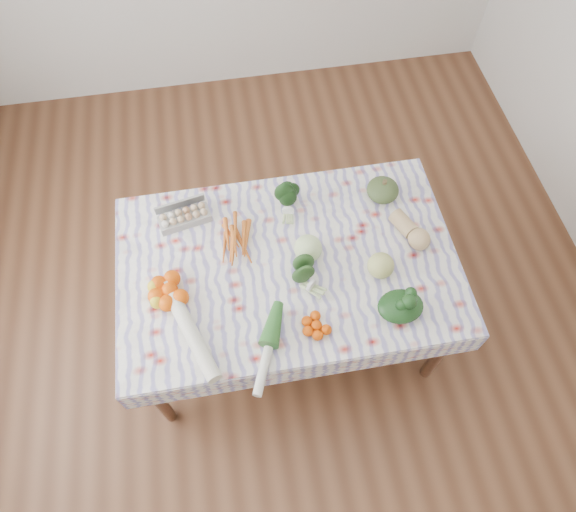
% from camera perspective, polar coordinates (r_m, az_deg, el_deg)
% --- Properties ---
extents(ground, '(4.50, 4.50, 0.00)m').
position_cam_1_polar(ground, '(3.18, -0.00, -7.52)').
color(ground, '#56311D').
rests_on(ground, ground).
extents(dining_table, '(1.60, 1.00, 0.75)m').
position_cam_1_polar(dining_table, '(2.57, -0.00, -1.60)').
color(dining_table, brown).
rests_on(dining_table, ground).
extents(tablecloth, '(1.66, 1.06, 0.01)m').
position_cam_1_polar(tablecloth, '(2.51, -0.00, -0.74)').
color(tablecloth, white).
rests_on(tablecloth, dining_table).
extents(egg_carton, '(0.28, 0.16, 0.07)m').
position_cam_1_polar(egg_carton, '(2.65, -11.43, 4.20)').
color(egg_carton, '#A4A39F').
rests_on(egg_carton, tablecloth).
extents(carrot_bunch, '(0.29, 0.27, 0.04)m').
position_cam_1_polar(carrot_bunch, '(2.55, -5.97, 1.69)').
color(carrot_bunch, '#C9611F').
rests_on(carrot_bunch, tablecloth).
extents(kale_bunch, '(0.19, 0.18, 0.14)m').
position_cam_1_polar(kale_bunch, '(2.62, 0.07, 6.32)').
color(kale_bunch, '#153411').
rests_on(kale_bunch, tablecloth).
extents(kabocha_squash, '(0.21, 0.21, 0.11)m').
position_cam_1_polar(kabocha_squash, '(2.72, 10.48, 7.23)').
color(kabocha_squash, '#3F5329').
rests_on(kabocha_squash, tablecloth).
extents(cabbage, '(0.16, 0.16, 0.14)m').
position_cam_1_polar(cabbage, '(2.46, 2.24, 0.86)').
color(cabbage, '#BFDC90').
rests_on(cabbage, tablecloth).
extents(butternut_squash, '(0.19, 0.26, 0.11)m').
position_cam_1_polar(butternut_squash, '(2.61, 13.50, 2.88)').
color(butternut_squash, tan).
rests_on(butternut_squash, tablecloth).
extents(orange_cluster, '(0.32, 0.32, 0.08)m').
position_cam_1_polar(orange_cluster, '(2.44, -13.03, -3.75)').
color(orange_cluster, '#FA5806').
rests_on(orange_cluster, tablecloth).
extents(broccoli, '(0.22, 0.22, 0.11)m').
position_cam_1_polar(broccoli, '(2.39, 1.55, -2.49)').
color(broccoli, '#23451A').
rests_on(broccoli, tablecloth).
extents(mandarin_cluster, '(0.22, 0.22, 0.05)m').
position_cam_1_polar(mandarin_cluster, '(2.33, 3.19, -7.67)').
color(mandarin_cluster, '#EA4F05').
rests_on(mandarin_cluster, tablecloth).
extents(grapefruit, '(0.13, 0.13, 0.13)m').
position_cam_1_polar(grapefruit, '(2.46, 10.27, -1.05)').
color(grapefruit, '#C0C569').
rests_on(grapefruit, tablecloth).
extents(spinach_bag, '(0.26, 0.23, 0.09)m').
position_cam_1_polar(spinach_bag, '(2.40, 12.39, -5.48)').
color(spinach_bag, black).
rests_on(spinach_bag, tablecloth).
extents(daikon, '(0.23, 0.47, 0.07)m').
position_cam_1_polar(daikon, '(2.34, -10.53, -8.74)').
color(daikon, white).
rests_on(daikon, tablecloth).
extents(leek, '(0.20, 0.40, 0.05)m').
position_cam_1_polar(leek, '(2.29, -2.23, -10.34)').
color(leek, white).
rests_on(leek, tablecloth).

